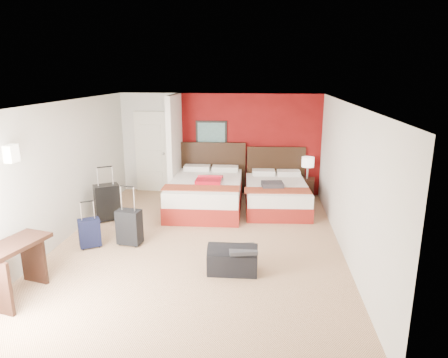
# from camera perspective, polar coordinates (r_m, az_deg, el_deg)

# --- Properties ---
(ground) EXTENTS (6.50, 6.50, 0.00)m
(ground) POSITION_cam_1_polar(r_m,az_deg,el_deg) (7.38, -3.45, -9.06)
(ground) COLOR tan
(ground) RESTS_ON ground
(room_walls) EXTENTS (5.02, 6.52, 2.50)m
(room_walls) POSITION_cam_1_polar(r_m,az_deg,el_deg) (8.63, -11.31, 3.00)
(room_walls) COLOR silver
(room_walls) RESTS_ON ground
(red_accent_panel) EXTENTS (3.50, 0.04, 2.50)m
(red_accent_panel) POSITION_cam_1_polar(r_m,az_deg,el_deg) (10.04, 3.64, 4.87)
(red_accent_panel) COLOR maroon
(red_accent_panel) RESTS_ON ground
(partition_wall) EXTENTS (0.12, 1.20, 2.50)m
(partition_wall) POSITION_cam_1_polar(r_m,az_deg,el_deg) (9.66, -6.96, 4.39)
(partition_wall) COLOR silver
(partition_wall) RESTS_ON ground
(entry_door) EXTENTS (0.82, 0.06, 2.05)m
(entry_door) POSITION_cam_1_polar(r_m,az_deg,el_deg) (10.45, -10.24, 3.80)
(entry_door) COLOR silver
(entry_door) RESTS_ON ground
(bed_left) EXTENTS (1.63, 2.28, 0.67)m
(bed_left) POSITION_cam_1_polar(r_m,az_deg,el_deg) (9.05, -2.59, -2.20)
(bed_left) COLOR white
(bed_left) RESTS_ON ground
(bed_right) EXTENTS (1.48, 2.03, 0.58)m
(bed_right) POSITION_cam_1_polar(r_m,az_deg,el_deg) (9.15, 7.41, -2.41)
(bed_right) COLOR silver
(bed_right) RESTS_ON ground
(red_suitcase_open) EXTENTS (0.55, 0.75, 0.09)m
(red_suitcase_open) POSITION_cam_1_polar(r_m,az_deg,el_deg) (8.83, -2.07, -0.04)
(red_suitcase_open) COLOR #B50F20
(red_suitcase_open) RESTS_ON bed_left
(jacket_bundle) EXTENTS (0.50, 0.42, 0.11)m
(jacket_bundle) POSITION_cam_1_polar(r_m,az_deg,el_deg) (8.76, 6.88, -0.81)
(jacket_bundle) COLOR #38383D
(jacket_bundle) RESTS_ON bed_right
(nightstand) EXTENTS (0.41, 0.41, 0.51)m
(nightstand) POSITION_cam_1_polar(r_m,az_deg,el_deg) (9.98, 11.60, -1.33)
(nightstand) COLOR black
(nightstand) RESTS_ON ground
(table_lamp) EXTENTS (0.38, 0.38, 0.52)m
(table_lamp) POSITION_cam_1_polar(r_m,az_deg,el_deg) (9.85, 11.76, 1.55)
(table_lamp) COLOR white
(table_lamp) RESTS_ON nightstand
(suitcase_black) EXTENTS (0.58, 0.52, 0.74)m
(suitcase_black) POSITION_cam_1_polar(r_m,az_deg,el_deg) (8.67, -16.22, -3.35)
(suitcase_black) COLOR black
(suitcase_black) RESTS_ON ground
(suitcase_charcoal) EXTENTS (0.45, 0.32, 0.61)m
(suitcase_charcoal) POSITION_cam_1_polar(r_m,az_deg,el_deg) (7.39, -13.25, -6.82)
(suitcase_charcoal) COLOR black
(suitcase_charcoal) RESTS_ON ground
(suitcase_navy) EXTENTS (0.42, 0.37, 0.49)m
(suitcase_navy) POSITION_cam_1_polar(r_m,az_deg,el_deg) (7.49, -18.50, -7.43)
(suitcase_navy) COLOR black
(suitcase_navy) RESTS_ON ground
(duffel_bag) EXTENTS (0.76, 0.41, 0.38)m
(duffel_bag) POSITION_cam_1_polar(r_m,az_deg,el_deg) (6.30, 1.24, -11.49)
(duffel_bag) COLOR black
(duffel_bag) RESTS_ON ground
(jacket_draped) EXTENTS (0.48, 0.43, 0.06)m
(jacket_draped) POSITION_cam_1_polar(r_m,az_deg,el_deg) (6.15, 2.63, -9.91)
(jacket_draped) COLOR #333338
(jacket_draped) RESTS_ON duffel_bag
(desk) EXTENTS (0.69, 1.04, 0.79)m
(desk) POSITION_cam_1_polar(r_m,az_deg,el_deg) (6.26, -27.31, -11.39)
(desk) COLOR black
(desk) RESTS_ON ground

